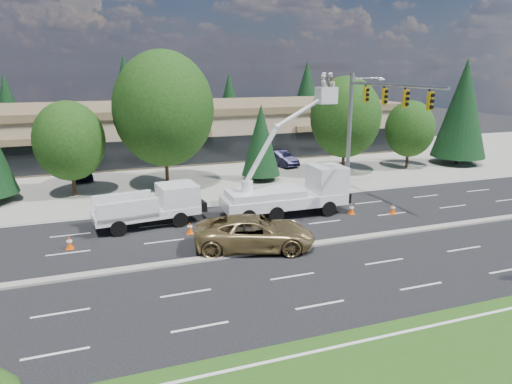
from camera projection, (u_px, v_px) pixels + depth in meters
name	position (u px, v px, depth m)	size (l,w,h in m)	color
ground	(268.00, 251.00, 24.12)	(140.00, 140.00, 0.00)	black
concrete_apron	(192.00, 172.00, 42.33)	(140.00, 22.00, 0.01)	#9C9B8E
road_median	(268.00, 250.00, 24.11)	(120.00, 0.55, 0.12)	#9C9B8E
strip_mall	(173.00, 128.00, 50.66)	(50.40, 15.40, 5.50)	tan
tree_front_c	(69.00, 141.00, 33.50)	(5.13, 5.13, 7.11)	#332114
tree_front_d	(164.00, 109.00, 35.16)	(7.75, 7.75, 10.75)	#332114
tree_front_e	(261.00, 140.00, 38.45)	(3.29, 3.29, 6.48)	#332114
tree_front_f	(345.00, 117.00, 40.56)	(6.28, 6.28, 8.71)	#332114
tree_front_g	(410.00, 129.00, 43.15)	(4.62, 4.62, 6.41)	#332114
tree_front_h	(463.00, 108.00, 44.59)	(5.21, 5.21, 10.27)	#332114
tree_back_a	(8.00, 107.00, 55.39)	(4.44, 4.44, 8.74)	#332114
tree_back_b	(126.00, 94.00, 59.51)	(5.63, 5.63, 11.11)	#332114
tree_back_c	(229.00, 102.00, 64.31)	(4.41, 4.41, 8.69)	#332114
tree_back_d	(307.00, 94.00, 67.88)	(5.29, 5.29, 10.43)	#332114
signal_mast	(366.00, 116.00, 32.12)	(2.76, 10.16, 9.00)	gray
utility_pickup	(154.00, 209.00, 27.93)	(6.48, 3.02, 2.40)	white
bucket_truck	(296.00, 185.00, 29.75)	(8.39, 2.65, 9.09)	white
traffic_cone_a	(69.00, 243.00, 24.35)	(0.40, 0.40, 0.70)	#FE5508
traffic_cone_b	(190.00, 228.00, 26.60)	(0.40, 0.40, 0.70)	#FE5508
traffic_cone_c	(246.00, 222.00, 27.65)	(0.40, 0.40, 0.70)	#FE5508
traffic_cone_d	(352.00, 209.00, 30.17)	(0.40, 0.40, 0.70)	#FE5508
traffic_cone_e	(393.00, 209.00, 30.18)	(0.40, 0.40, 0.70)	#FE5508
minivan	(255.00, 233.00, 24.26)	(2.94, 6.38, 1.77)	olive
parked_car_west	(79.00, 172.00, 39.35)	(1.64, 4.08, 1.39)	black
parked_car_east	(280.00, 158.00, 45.04)	(1.56, 4.47, 1.47)	black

